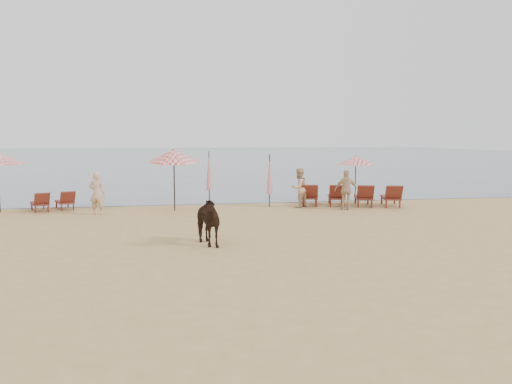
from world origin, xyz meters
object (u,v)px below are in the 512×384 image
(cow, at_px, (204,221))
(beachgoer_left, at_px, (97,193))
(lounger_cluster_left, at_px, (53,201))
(beachgoer_right_b, at_px, (346,190))
(umbrella_open_left_b, at_px, (174,155))
(beachgoer_right_a, at_px, (299,188))
(umbrella_closed_left, at_px, (209,171))
(umbrella_open_right, at_px, (356,161))
(lounger_cluster_right, at_px, (350,196))
(umbrella_closed_right, at_px, (270,175))

(cow, bearing_deg, beachgoer_left, 102.97)
(lounger_cluster_left, bearing_deg, beachgoer_right_b, -30.28)
(umbrella_open_left_b, xyz_separation_m, beachgoer_right_a, (5.53, 0.03, -1.49))
(umbrella_closed_left, distance_m, beachgoer_right_b, 6.74)
(beachgoer_right_a, bearing_deg, beachgoer_right_b, 116.81)
(umbrella_open_right, bearing_deg, umbrella_open_left_b, -177.71)
(lounger_cluster_right, xyz_separation_m, beachgoer_left, (-11.06, -0.59, 0.39))
(umbrella_closed_right, distance_m, beachgoer_left, 7.49)
(umbrella_open_right, distance_m, umbrella_closed_right, 4.66)
(lounger_cluster_left, height_order, cow, cow)
(lounger_cluster_left, relative_size, umbrella_closed_left, 0.84)
(umbrella_closed_left, height_order, umbrella_closed_right, umbrella_closed_left)
(beachgoer_right_a, xyz_separation_m, beachgoer_right_b, (1.84, -1.09, -0.01))
(lounger_cluster_right, relative_size, beachgoer_right_a, 2.70)
(lounger_cluster_left, xyz_separation_m, beachgoer_right_a, (10.68, -0.85, 0.48))
(cow, bearing_deg, umbrella_open_right, 29.86)
(beachgoer_right_a, bearing_deg, umbrella_closed_left, -65.72)
(lounger_cluster_left, bearing_deg, umbrella_open_right, -18.92)
(umbrella_closed_left, height_order, beachgoer_right_a, umbrella_closed_left)
(beachgoer_left, bearing_deg, umbrella_open_right, -157.30)
(umbrella_open_right, height_order, cow, umbrella_open_right)
(lounger_cluster_right, distance_m, beachgoer_right_b, 1.24)
(lounger_cluster_right, bearing_deg, lounger_cluster_left, -167.82)
(lounger_cluster_left, height_order, lounger_cluster_right, lounger_cluster_right)
(umbrella_open_right, bearing_deg, lounger_cluster_left, 175.14)
(umbrella_open_left_b, bearing_deg, umbrella_open_right, 31.79)
(beachgoer_left, bearing_deg, umbrella_closed_left, -134.10)
(umbrella_closed_right, distance_m, beachgoer_right_a, 1.45)
(lounger_cluster_left, height_order, umbrella_open_left_b, umbrella_open_left_b)
(lounger_cluster_left, xyz_separation_m, lounger_cluster_right, (13.09, -0.91, 0.08))
(umbrella_open_left_b, bearing_deg, lounger_cluster_right, 21.87)
(beachgoer_left, bearing_deg, umbrella_closed_right, -159.02)
(lounger_cluster_left, relative_size, beachgoer_right_a, 1.18)
(lounger_cluster_right, bearing_deg, cow, -119.04)
(umbrella_open_left_b, distance_m, cow, 7.42)
(lounger_cluster_left, distance_m, beachgoer_left, 2.57)
(lounger_cluster_right, distance_m, umbrella_open_right, 2.32)
(beachgoer_right_b, bearing_deg, umbrella_closed_left, -20.89)
(umbrella_open_right, bearing_deg, umbrella_closed_left, 164.18)
(umbrella_closed_left, bearing_deg, lounger_cluster_left, -166.35)
(lounger_cluster_right, bearing_deg, umbrella_closed_left, 173.73)
(umbrella_open_left_b, bearing_deg, beachgoer_right_a, 22.45)
(umbrella_open_left_b, relative_size, beachgoer_right_b, 1.58)
(beachgoer_right_a, bearing_deg, lounger_cluster_left, -36.97)
(umbrella_open_right, relative_size, umbrella_closed_left, 0.91)
(beachgoer_right_a, bearing_deg, lounger_cluster_right, 146.01)
(lounger_cluster_right, height_order, umbrella_closed_left, umbrella_closed_left)
(lounger_cluster_left, bearing_deg, umbrella_closed_right, -23.99)
(cow, xyz_separation_m, beachgoer_left, (-3.84, 6.57, 0.16))
(lounger_cluster_left, distance_m, lounger_cluster_right, 13.12)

